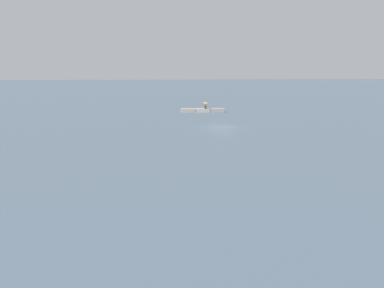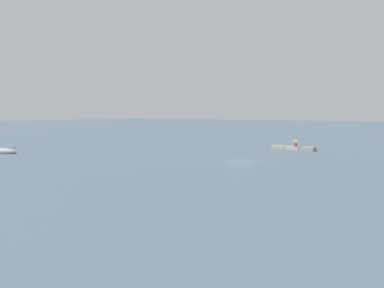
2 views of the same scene
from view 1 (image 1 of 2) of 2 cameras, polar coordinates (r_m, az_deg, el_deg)
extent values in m
plane|color=#475666|center=(61.54, 3.89, 2.23)|extent=(500.00, 500.00, 0.00)
cube|color=gray|center=(82.38, 3.23, 4.40)|extent=(2.62, 1.98, 0.68)
cube|color=gray|center=(81.98, 1.37, 4.39)|extent=(2.62, 1.98, 0.68)
cube|color=gray|center=(81.68, -0.51, 4.37)|extent=(2.62, 1.98, 0.68)
cube|color=#1E2333|center=(81.75, 1.77, 4.67)|extent=(0.38, 0.43, 0.16)
cube|color=maroon|center=(82.01, 1.74, 4.81)|extent=(0.41, 0.24, 0.52)
sphere|color=tan|center=(81.98, 1.74, 5.06)|extent=(0.22, 0.22, 0.22)
cylinder|color=black|center=(81.90, 1.75, 4.99)|extent=(0.02, 0.02, 1.05)
cone|color=gold|center=(81.86, 1.75, 5.39)|extent=(1.11, 1.11, 0.20)
sphere|color=black|center=(81.85, 1.75, 5.48)|extent=(0.05, 0.05, 0.05)
camera|label=2|loc=(37.59, 70.05, 1.79)|focal=37.87mm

